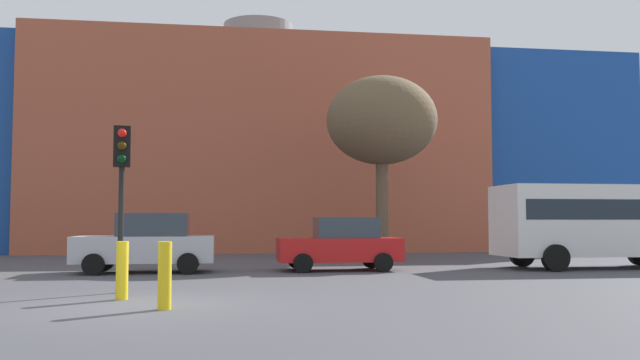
# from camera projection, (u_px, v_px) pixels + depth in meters

# --- Properties ---
(ground_plane) EXTENTS (200.00, 200.00, 0.00)m
(ground_plane) POSITION_uv_depth(u_px,v_px,m) (143.00, 305.00, 12.42)
(ground_plane) COLOR #47474C
(building_backdrop) EXTENTS (40.36, 12.72, 12.92)m
(building_backdrop) POSITION_uv_depth(u_px,v_px,m) (258.00, 153.00, 38.41)
(building_backdrop) COLOR #B2563D
(building_backdrop) RESTS_ON ground_plane
(parked_car_2) EXTENTS (4.13, 2.03, 1.79)m
(parked_car_2) POSITION_uv_depth(u_px,v_px,m) (147.00, 243.00, 20.25)
(parked_car_2) COLOR silver
(parked_car_2) RESTS_ON ground_plane
(parked_car_3) EXTENTS (3.84, 1.89, 1.66)m
(parked_car_3) POSITION_uv_depth(u_px,v_px,m) (341.00, 244.00, 21.12)
(parked_car_3) COLOR red
(parked_car_3) RESTS_ON ground_plane
(white_bus) EXTENTS (6.80, 2.62, 2.72)m
(white_bus) POSITION_uv_depth(u_px,v_px,m) (600.00, 219.00, 22.16)
(white_bus) COLOR white
(white_bus) RESTS_ON ground_plane
(traffic_light_island) EXTENTS (0.38, 0.38, 3.64)m
(traffic_light_island) POSITION_uv_depth(u_px,v_px,m) (122.00, 170.00, 14.64)
(traffic_light_island) COLOR black
(traffic_light_island) RESTS_ON ground_plane
(bare_tree_0) EXTENTS (4.43, 4.43, 7.35)m
(bare_tree_0) POSITION_uv_depth(u_px,v_px,m) (382.00, 122.00, 26.74)
(bare_tree_0) COLOR brown
(bare_tree_0) RESTS_ON ground_plane
(bollard_yellow_0) EXTENTS (0.24, 0.24, 1.15)m
(bollard_yellow_0) POSITION_uv_depth(u_px,v_px,m) (122.00, 270.00, 13.28)
(bollard_yellow_0) COLOR yellow
(bollard_yellow_0) RESTS_ON ground_plane
(bollard_yellow_1) EXTENTS (0.24, 0.24, 1.19)m
(bollard_yellow_1) POSITION_uv_depth(u_px,v_px,m) (165.00, 276.00, 11.79)
(bollard_yellow_1) COLOR yellow
(bollard_yellow_1) RESTS_ON ground_plane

